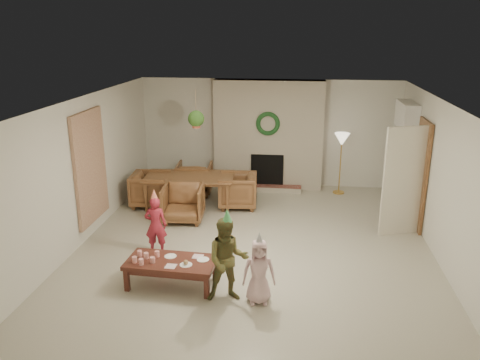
% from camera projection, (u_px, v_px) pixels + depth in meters
% --- Properties ---
extents(floor, '(7.00, 7.00, 0.00)m').
position_uv_depth(floor, '(254.00, 245.00, 8.42)').
color(floor, '#B7B29E').
rests_on(floor, ground).
extents(ceiling, '(7.00, 7.00, 0.00)m').
position_uv_depth(ceiling, '(256.00, 101.00, 7.66)').
color(ceiling, white).
rests_on(ceiling, wall_back).
extents(wall_back, '(7.00, 0.00, 7.00)m').
position_uv_depth(wall_back, '(269.00, 133.00, 11.35)').
color(wall_back, silver).
rests_on(wall_back, floor).
extents(wall_front, '(7.00, 0.00, 7.00)m').
position_uv_depth(wall_front, '(221.00, 281.00, 4.73)').
color(wall_front, silver).
rests_on(wall_front, floor).
extents(wall_left, '(0.00, 7.00, 7.00)m').
position_uv_depth(wall_left, '(83.00, 170.00, 8.39)').
color(wall_left, silver).
rests_on(wall_left, floor).
extents(wall_right, '(0.00, 7.00, 7.00)m').
position_uv_depth(wall_right, '(442.00, 183.00, 7.69)').
color(wall_right, silver).
rests_on(wall_right, floor).
extents(fireplace_mass, '(2.50, 0.40, 2.50)m').
position_uv_depth(fireplace_mass, '(268.00, 135.00, 11.16)').
color(fireplace_mass, '#4C1415').
rests_on(fireplace_mass, floor).
extents(fireplace_hearth, '(1.60, 0.30, 0.12)m').
position_uv_depth(fireplace_hearth, '(266.00, 188.00, 11.19)').
color(fireplace_hearth, maroon).
rests_on(fireplace_hearth, floor).
extents(fireplace_firebox, '(0.75, 0.12, 0.75)m').
position_uv_depth(fireplace_firebox, '(267.00, 170.00, 11.23)').
color(fireplace_firebox, black).
rests_on(fireplace_firebox, floor).
extents(fireplace_wreath, '(0.54, 0.10, 0.54)m').
position_uv_depth(fireplace_wreath, '(268.00, 124.00, 10.85)').
color(fireplace_wreath, '#19421F').
rests_on(fireplace_wreath, fireplace_mass).
extents(floor_lamp_base, '(0.26, 0.26, 0.03)m').
position_uv_depth(floor_lamp_base, '(338.00, 192.00, 11.06)').
color(floor_lamp_base, gold).
rests_on(floor_lamp_base, floor).
extents(floor_lamp_post, '(0.03, 0.03, 1.25)m').
position_uv_depth(floor_lamp_post, '(340.00, 166.00, 10.86)').
color(floor_lamp_post, gold).
rests_on(floor_lamp_post, floor).
extents(floor_lamp_shade, '(0.33, 0.33, 0.28)m').
position_uv_depth(floor_lamp_shade, '(342.00, 139.00, 10.68)').
color(floor_lamp_shade, beige).
rests_on(floor_lamp_shade, floor_lamp_post).
extents(bookshelf_carcass, '(0.30, 1.00, 2.20)m').
position_uv_depth(bookshelf_carcass, '(403.00, 156.00, 9.93)').
color(bookshelf_carcass, white).
rests_on(bookshelf_carcass, floor).
extents(bookshelf_shelf_a, '(0.30, 0.92, 0.03)m').
position_uv_depth(bookshelf_shelf_a, '(399.00, 186.00, 10.12)').
color(bookshelf_shelf_a, white).
rests_on(bookshelf_shelf_a, bookshelf_carcass).
extents(bookshelf_shelf_b, '(0.30, 0.92, 0.03)m').
position_uv_depth(bookshelf_shelf_b, '(401.00, 167.00, 10.00)').
color(bookshelf_shelf_b, white).
rests_on(bookshelf_shelf_b, bookshelf_carcass).
extents(bookshelf_shelf_c, '(0.30, 0.92, 0.03)m').
position_uv_depth(bookshelf_shelf_c, '(403.00, 149.00, 9.88)').
color(bookshelf_shelf_c, white).
rests_on(bookshelf_shelf_c, bookshelf_carcass).
extents(bookshelf_shelf_d, '(0.30, 0.92, 0.03)m').
position_uv_depth(bookshelf_shelf_d, '(405.00, 129.00, 9.76)').
color(bookshelf_shelf_d, white).
rests_on(bookshelf_shelf_d, bookshelf_carcass).
extents(books_row_lower, '(0.20, 0.40, 0.24)m').
position_uv_depth(books_row_lower, '(400.00, 181.00, 9.94)').
color(books_row_lower, '#AE4220').
rests_on(books_row_lower, bookshelf_shelf_a).
extents(books_row_mid, '(0.20, 0.44, 0.24)m').
position_uv_depth(books_row_mid, '(400.00, 160.00, 10.01)').
color(books_row_mid, '#275692').
rests_on(books_row_mid, bookshelf_shelf_b).
extents(books_row_upper, '(0.20, 0.36, 0.22)m').
position_uv_depth(books_row_upper, '(403.00, 143.00, 9.75)').
color(books_row_upper, gold).
rests_on(books_row_upper, bookshelf_shelf_c).
extents(door_frame, '(0.05, 0.86, 2.04)m').
position_uv_depth(door_frame, '(421.00, 175.00, 8.90)').
color(door_frame, brown).
rests_on(door_frame, floor).
extents(door_leaf, '(0.77, 0.32, 2.00)m').
position_uv_depth(door_leaf, '(403.00, 182.00, 8.59)').
color(door_leaf, beige).
rests_on(door_leaf, floor).
extents(curtain_panel, '(0.06, 1.20, 2.00)m').
position_uv_depth(curtain_panel, '(90.00, 167.00, 8.58)').
color(curtain_panel, '#C4A98B').
rests_on(curtain_panel, wall_left).
extents(dining_table, '(1.92, 1.17, 0.65)m').
position_uv_depth(dining_table, '(189.00, 191.00, 10.16)').
color(dining_table, brown).
rests_on(dining_table, floor).
extents(dining_chair_near, '(0.83, 0.85, 0.72)m').
position_uv_depth(dining_chair_near, '(183.00, 203.00, 9.38)').
color(dining_chair_near, brown).
rests_on(dining_chair_near, floor).
extents(dining_chair_far, '(0.83, 0.85, 0.72)m').
position_uv_depth(dining_chair_far, '(195.00, 178.00, 10.92)').
color(dining_chair_far, brown).
rests_on(dining_chair_far, floor).
extents(dining_chair_left, '(0.85, 0.83, 0.72)m').
position_uv_depth(dining_chair_left, '(151.00, 189.00, 10.19)').
color(dining_chair_left, brown).
rests_on(dining_chair_left, floor).
extents(dining_chair_right, '(0.85, 0.83, 0.72)m').
position_uv_depth(dining_chair_right, '(237.00, 191.00, 10.10)').
color(dining_chair_right, brown).
rests_on(dining_chair_right, floor).
extents(hanging_plant_cord, '(0.01, 0.01, 0.70)m').
position_uv_depth(hanging_plant_cord, '(196.00, 107.00, 9.34)').
color(hanging_plant_cord, tan).
rests_on(hanging_plant_cord, ceiling).
extents(hanging_plant_pot, '(0.16, 0.16, 0.12)m').
position_uv_depth(hanging_plant_pot, '(196.00, 125.00, 9.44)').
color(hanging_plant_pot, '#AF5038').
rests_on(hanging_plant_pot, hanging_plant_cord).
extents(hanging_plant_foliage, '(0.32, 0.32, 0.32)m').
position_uv_depth(hanging_plant_foliage, '(196.00, 119.00, 9.41)').
color(hanging_plant_foliage, '#29521B').
rests_on(hanging_plant_foliage, hanging_plant_pot).
extents(coffee_table_top, '(1.33, 0.71, 0.06)m').
position_uv_depth(coffee_table_top, '(171.00, 262.00, 7.00)').
color(coffee_table_top, '#53261B').
rests_on(coffee_table_top, floor).
extents(coffee_table_apron, '(1.22, 0.61, 0.08)m').
position_uv_depth(coffee_table_apron, '(172.00, 267.00, 7.02)').
color(coffee_table_apron, '#53261B').
rests_on(coffee_table_apron, floor).
extents(coffee_leg_fl, '(0.07, 0.07, 0.34)m').
position_uv_depth(coffee_leg_fl, '(127.00, 280.00, 6.91)').
color(coffee_leg_fl, '#53261B').
rests_on(coffee_leg_fl, floor).
extents(coffee_leg_fr, '(0.07, 0.07, 0.34)m').
position_uv_depth(coffee_leg_fr, '(207.00, 287.00, 6.72)').
color(coffee_leg_fr, '#53261B').
rests_on(coffee_leg_fr, floor).
extents(coffee_leg_bl, '(0.07, 0.07, 0.34)m').
position_uv_depth(coffee_leg_bl, '(140.00, 263.00, 7.41)').
color(coffee_leg_bl, '#53261B').
rests_on(coffee_leg_bl, floor).
extents(coffee_leg_br, '(0.07, 0.07, 0.34)m').
position_uv_depth(coffee_leg_br, '(215.00, 269.00, 7.21)').
color(coffee_leg_br, '#53261B').
rests_on(coffee_leg_br, floor).
extents(cup_a, '(0.07, 0.07, 0.09)m').
position_uv_depth(cup_a, '(135.00, 260.00, 6.92)').
color(cup_a, white).
rests_on(cup_a, coffee_table_top).
extents(cup_b, '(0.07, 0.07, 0.09)m').
position_uv_depth(cup_b, '(140.00, 253.00, 7.11)').
color(cup_b, white).
rests_on(cup_b, coffee_table_top).
extents(cup_c, '(0.07, 0.07, 0.09)m').
position_uv_depth(cup_c, '(141.00, 262.00, 6.85)').
color(cup_c, white).
rests_on(cup_c, coffee_table_top).
extents(cup_d, '(0.07, 0.07, 0.09)m').
position_uv_depth(cup_d, '(146.00, 256.00, 7.04)').
color(cup_d, white).
rests_on(cup_d, coffee_table_top).
extents(cup_e, '(0.07, 0.07, 0.09)m').
position_uv_depth(cup_e, '(152.00, 260.00, 6.91)').
color(cup_e, white).
rests_on(cup_e, coffee_table_top).
extents(cup_f, '(0.07, 0.07, 0.09)m').
position_uv_depth(cup_f, '(157.00, 254.00, 7.09)').
color(cup_f, white).
rests_on(cup_f, coffee_table_top).
extents(plate_a, '(0.19, 0.19, 0.01)m').
position_uv_depth(plate_a, '(170.00, 256.00, 7.11)').
color(plate_a, white).
rests_on(plate_a, coffee_table_top).
extents(plate_b, '(0.19, 0.19, 0.01)m').
position_uv_depth(plate_b, '(186.00, 265.00, 6.86)').
color(plate_b, white).
rests_on(plate_b, coffee_table_top).
extents(plate_c, '(0.19, 0.19, 0.01)m').
position_uv_depth(plate_c, '(203.00, 259.00, 7.01)').
color(plate_c, white).
rests_on(plate_c, coffee_table_top).
extents(food_scoop, '(0.07, 0.07, 0.07)m').
position_uv_depth(food_scoop, '(186.00, 262.00, 6.84)').
color(food_scoop, tan).
rests_on(food_scoop, plate_b).
extents(napkin_left, '(0.16, 0.16, 0.01)m').
position_uv_depth(napkin_left, '(171.00, 266.00, 6.81)').
color(napkin_left, '#DFA4B8').
rests_on(napkin_left, coffee_table_top).
extents(napkin_right, '(0.16, 0.16, 0.01)m').
position_uv_depth(napkin_right, '(198.00, 257.00, 7.10)').
color(napkin_right, '#DFA4B8').
rests_on(napkin_right, coffee_table_top).
extents(child_red, '(0.39, 0.28, 0.99)m').
position_uv_depth(child_red, '(156.00, 225.00, 7.98)').
color(child_red, '#A12233').
rests_on(child_red, floor).
extents(party_hat_red, '(0.16, 0.16, 0.19)m').
position_uv_depth(party_hat_red, '(154.00, 195.00, 7.82)').
color(party_hat_red, '#F3B651').
rests_on(party_hat_red, child_red).
extents(child_plaid, '(0.67, 0.57, 1.20)m').
position_uv_depth(child_plaid, '(228.00, 260.00, 6.57)').
color(child_plaid, brown).
rests_on(child_plaid, floor).
extents(party_hat_plaid, '(0.16, 0.16, 0.20)m').
position_uv_depth(party_hat_plaid, '(227.00, 216.00, 6.37)').
color(party_hat_plaid, '#52C068').
rests_on(party_hat_plaid, child_plaid).
extents(child_pink, '(0.49, 0.36, 0.92)m').
position_uv_depth(child_pink, '(259.00, 272.00, 6.54)').
color(child_pink, beige).
rests_on(child_pink, floor).
extents(party_hat_pink, '(0.12, 0.12, 0.17)m').
position_uv_depth(party_hat_pink, '(259.00, 238.00, 6.39)').
color(party_hat_pink, '#B2B3B9').
rests_on(party_hat_pink, child_pink).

